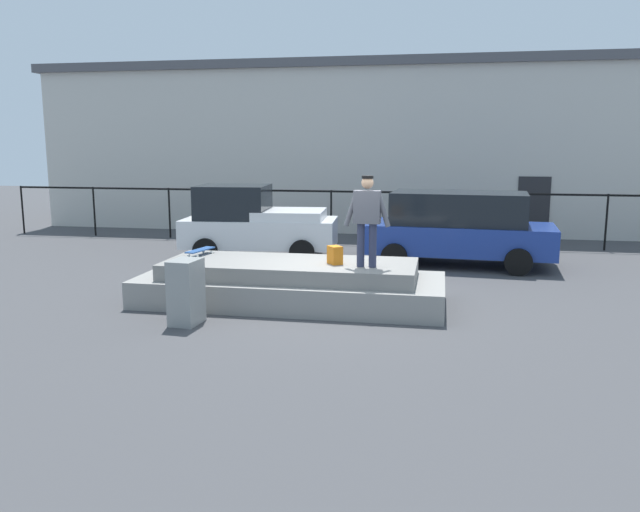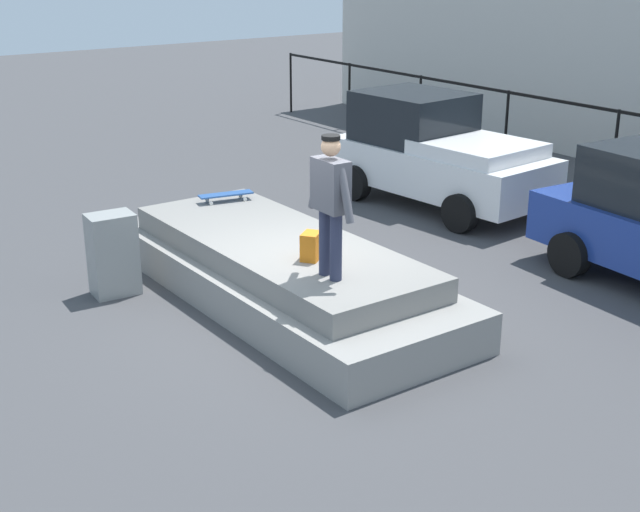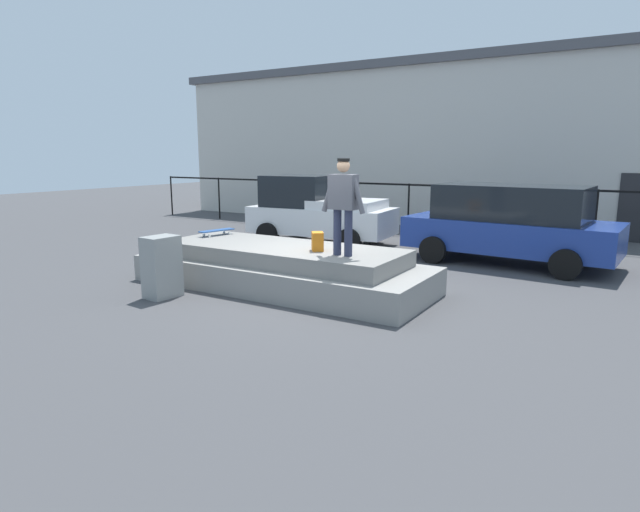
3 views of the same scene
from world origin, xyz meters
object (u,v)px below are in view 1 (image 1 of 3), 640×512
skateboard (200,250)px  utility_box (186,292)px  car_white_pickup_near (255,223)px  car_blue_hatchback_mid (458,227)px  backpack (335,255)px  skateboarder (367,214)px

skateboard → utility_box: size_ratio=0.75×
car_white_pickup_near → car_blue_hatchback_mid: size_ratio=0.87×
skateboard → backpack: size_ratio=2.45×
utility_box → car_blue_hatchback_mid: bearing=58.5°
backpack → utility_box: (-2.29, -1.61, -0.43)m
backpack → car_white_pickup_near: car_white_pickup_near is taller
backpack → car_blue_hatchback_mid: 5.30m
skateboard → skateboarder: bearing=-9.8°
backpack → utility_box: size_ratio=0.31×
skateboard → car_white_pickup_near: car_white_pickup_near is taller
skateboarder → utility_box: (-2.90, -1.45, -1.22)m
skateboarder → backpack: bearing=165.3°
car_white_pickup_near → car_blue_hatchback_mid: 5.33m
skateboarder → backpack: 1.01m
car_white_pickup_near → utility_box: 6.46m
skateboarder → utility_box: bearing=-153.5°
skateboard → backpack: 2.85m
backpack → utility_box: bearing=-91.7°
skateboard → utility_box: utility_box is taller
backpack → car_blue_hatchback_mid: (2.35, 4.75, -0.02)m
car_white_pickup_near → utility_box: size_ratio=3.76×
car_white_pickup_near → utility_box: (0.69, -6.41, -0.40)m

